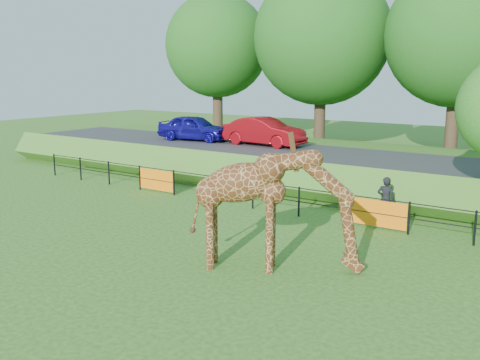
% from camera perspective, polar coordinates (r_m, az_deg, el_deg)
% --- Properties ---
extents(ground, '(90.00, 90.00, 0.00)m').
position_cam_1_polar(ground, '(13.53, -10.17, -11.28)').
color(ground, '#296018').
rests_on(ground, ground).
extents(giraffe, '(4.52, 2.69, 3.28)m').
position_cam_1_polar(giraffe, '(14.03, 3.90, -3.21)').
color(giraffe, '#552A11').
rests_on(giraffe, ground).
extents(perimeter_fence, '(28.07, 0.10, 1.10)m').
position_cam_1_polar(perimeter_fence, '(19.57, 6.30, -2.30)').
color(perimeter_fence, black).
rests_on(perimeter_fence, ground).
extents(embankment, '(40.00, 9.00, 1.30)m').
position_cam_1_polar(embankment, '(26.29, 13.99, 1.20)').
color(embankment, '#296018').
rests_on(embankment, ground).
extents(road, '(40.00, 5.00, 0.12)m').
position_cam_1_polar(road, '(24.78, 12.86, 2.31)').
color(road, '#2B2B2E').
rests_on(road, embankment).
extents(car_blue, '(4.34, 2.28, 1.41)m').
position_cam_1_polar(car_blue, '(29.99, -4.89, 5.58)').
color(car_blue, '#1E15AD').
rests_on(car_blue, road).
extents(car_red, '(4.45, 1.71, 1.45)m').
position_cam_1_polar(car_red, '(27.83, 2.60, 5.19)').
color(car_red, '#AB0C15').
rests_on(car_red, road).
extents(visitor, '(0.65, 0.48, 1.63)m').
position_cam_1_polar(visitor, '(19.29, 15.28, -2.04)').
color(visitor, black).
rests_on(visitor, ground).
extents(bg_tree_line, '(37.30, 8.80, 11.82)m').
position_cam_1_polar(bg_tree_line, '(31.67, 22.14, 14.30)').
color(bg_tree_line, '#372A18').
rests_on(bg_tree_line, ground).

